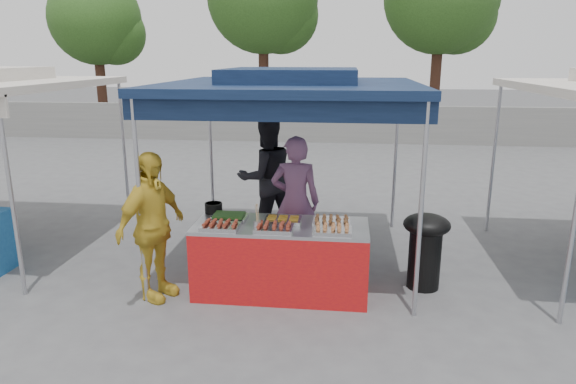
# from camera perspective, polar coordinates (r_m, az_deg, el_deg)

# --- Properties ---
(ground_plane) EXTENTS (80.00, 80.00, 0.00)m
(ground_plane) POSITION_cam_1_polar(r_m,az_deg,el_deg) (6.31, -0.64, -10.66)
(ground_plane) COLOR #515153
(back_wall) EXTENTS (40.00, 0.25, 1.20)m
(back_wall) POSITION_cam_1_polar(r_m,az_deg,el_deg) (16.80, 4.11, 7.57)
(back_wall) COLOR slate
(back_wall) RESTS_ON ground_plane
(main_canopy) EXTENTS (3.20, 3.20, 2.57)m
(main_canopy) POSITION_cam_1_polar(r_m,az_deg,el_deg) (6.67, 0.37, 11.85)
(main_canopy) COLOR #A8A9AF
(main_canopy) RESTS_ON ground_plane
(tree_0) EXTENTS (3.40, 3.32, 5.70)m
(tree_0) POSITION_cam_1_polar(r_m,az_deg,el_deg) (21.02, -20.15, 17.21)
(tree_0) COLOR #3A2016
(tree_0) RESTS_ON ground_plane
(tree_1) EXTENTS (3.86, 3.86, 6.64)m
(tree_1) POSITION_cam_1_polar(r_m,az_deg,el_deg) (19.05, -2.32, 20.34)
(tree_1) COLOR #3A2016
(tree_1) RESTS_ON ground_plane
(tree_2) EXTENTS (3.84, 3.84, 6.60)m
(tree_2) POSITION_cam_1_polar(r_m,az_deg,el_deg) (19.21, 17.05, 19.61)
(tree_2) COLOR #3A2016
(tree_2) RESTS_ON ground_plane
(vendor_table) EXTENTS (2.00, 0.80, 0.85)m
(vendor_table) POSITION_cam_1_polar(r_m,az_deg,el_deg) (6.05, -0.77, -7.43)
(vendor_table) COLOR #AE1213
(vendor_table) RESTS_ON ground_plane
(food_tray_fl) EXTENTS (0.42, 0.30, 0.07)m
(food_tray_fl) POSITION_cam_1_polar(r_m,az_deg,el_deg) (5.79, -7.52, -3.77)
(food_tray_fl) COLOR #B4B4B8
(food_tray_fl) RESTS_ON vendor_table
(food_tray_fm) EXTENTS (0.42, 0.30, 0.07)m
(food_tray_fm) POSITION_cam_1_polar(r_m,az_deg,el_deg) (5.67, -1.57, -4.03)
(food_tray_fm) COLOR #B4B4B8
(food_tray_fm) RESTS_ON vendor_table
(food_tray_fr) EXTENTS (0.42, 0.30, 0.07)m
(food_tray_fr) POSITION_cam_1_polar(r_m,az_deg,el_deg) (5.63, 4.96, -4.23)
(food_tray_fr) COLOR #B4B4B8
(food_tray_fr) RESTS_ON vendor_table
(food_tray_bl) EXTENTS (0.42, 0.30, 0.07)m
(food_tray_bl) POSITION_cam_1_polar(r_m,az_deg,el_deg) (6.09, -6.57, -2.78)
(food_tray_bl) COLOR #B4B4B8
(food_tray_bl) RESTS_ON vendor_table
(food_tray_bm) EXTENTS (0.42, 0.30, 0.07)m
(food_tray_bm) POSITION_cam_1_polar(r_m,az_deg,el_deg) (5.95, -0.57, -3.11)
(food_tray_bm) COLOR #B4B4B8
(food_tray_bm) RESTS_ON vendor_table
(food_tray_br) EXTENTS (0.42, 0.30, 0.07)m
(food_tray_br) POSITION_cam_1_polar(r_m,az_deg,el_deg) (5.91, 4.85, -3.29)
(food_tray_br) COLOR #B4B4B8
(food_tray_br) RESTS_ON vendor_table
(cooking_pot) EXTENTS (0.21, 0.21, 0.12)m
(cooking_pot) POSITION_cam_1_polar(r_m,az_deg,el_deg) (6.38, -8.27, -1.76)
(cooking_pot) COLOR black
(cooking_pot) RESTS_ON vendor_table
(skewer_cup) EXTENTS (0.09, 0.09, 0.11)m
(skewer_cup) POSITION_cam_1_polar(r_m,az_deg,el_deg) (5.70, -3.44, -3.72)
(skewer_cup) COLOR #A8A9AF
(skewer_cup) RESTS_ON vendor_table
(wok_burner) EXTENTS (0.55, 0.55, 0.93)m
(wok_burner) POSITION_cam_1_polar(r_m,az_deg,el_deg) (6.35, 15.02, -5.64)
(wok_burner) COLOR black
(wok_burner) RESTS_ON ground_plane
(crate_left) EXTENTS (0.51, 0.36, 0.31)m
(crate_left) POSITION_cam_1_polar(r_m,az_deg,el_deg) (6.87, -4.34, -7.12)
(crate_left) COLOR navy
(crate_left) RESTS_ON ground_plane
(crate_right) EXTENTS (0.53, 0.37, 0.32)m
(crate_right) POSITION_cam_1_polar(r_m,az_deg,el_deg) (6.73, 3.22, -7.53)
(crate_right) COLOR navy
(crate_right) RESTS_ON ground_plane
(crate_stacked) EXTENTS (0.50, 0.35, 0.30)m
(crate_stacked) POSITION_cam_1_polar(r_m,az_deg,el_deg) (6.62, 3.26, -5.06)
(crate_stacked) COLOR navy
(crate_stacked) RESTS_ON crate_right
(vendor_woman) EXTENTS (0.64, 0.42, 1.75)m
(vendor_woman) POSITION_cam_1_polar(r_m,az_deg,el_deg) (6.71, 0.82, -1.12)
(vendor_woman) COLOR #7B4E74
(vendor_woman) RESTS_ON ground_plane
(helper_man) EXTENTS (1.13, 1.06, 1.86)m
(helper_man) POSITION_cam_1_polar(r_m,az_deg,el_deg) (7.82, -2.42, 1.61)
(helper_man) COLOR black
(helper_man) RESTS_ON ground_plane
(customer_person) EXTENTS (0.77, 1.09, 1.72)m
(customer_person) POSITION_cam_1_polar(r_m,az_deg,el_deg) (5.98, -14.90, -3.78)
(customer_person) COLOR gold
(customer_person) RESTS_ON ground_plane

